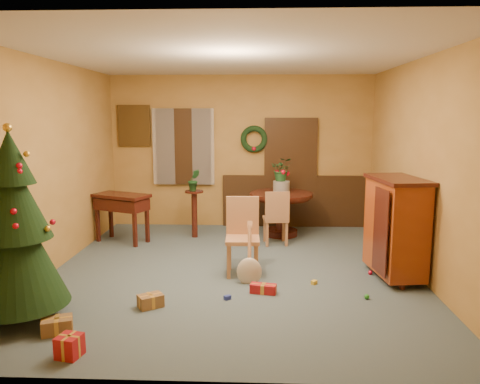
# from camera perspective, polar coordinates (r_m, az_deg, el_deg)

# --- Properties ---
(room_envelope) EXTENTS (5.50, 5.50, 5.50)m
(room_envelope) POSITION_cam_1_polar(r_m,az_deg,el_deg) (9.01, 1.42, 2.77)
(room_envelope) COLOR #36464E
(room_envelope) RESTS_ON ground
(dining_table) EXTENTS (1.13, 1.13, 0.78)m
(dining_table) POSITION_cam_1_polar(r_m,az_deg,el_deg) (8.42, 5.03, -1.67)
(dining_table) COLOR black
(dining_table) RESTS_ON floor
(urn) EXTENTS (0.29, 0.29, 0.22)m
(urn) POSITION_cam_1_polar(r_m,az_deg,el_deg) (8.36, 5.07, 0.62)
(urn) COLOR slate
(urn) RESTS_ON dining_table
(centerpiece_plant) EXTENTS (0.37, 0.32, 0.42)m
(centerpiece_plant) POSITION_cam_1_polar(r_m,az_deg,el_deg) (8.32, 5.10, 2.77)
(centerpiece_plant) COLOR #1E4C23
(centerpiece_plant) RESTS_ON urn
(chair_near) EXTENTS (0.47, 0.47, 1.04)m
(chair_near) POSITION_cam_1_polar(r_m,az_deg,el_deg) (6.41, 0.31, -4.99)
(chair_near) COLOR #A87143
(chair_near) RESTS_ON floor
(chair_far) EXTENTS (0.44, 0.44, 0.92)m
(chair_far) POSITION_cam_1_polar(r_m,az_deg,el_deg) (7.79, 4.44, -2.94)
(chair_far) COLOR #A87143
(chair_far) RESTS_ON floor
(guitar) EXTENTS (0.35, 0.51, 0.75)m
(guitar) POSITION_cam_1_polar(r_m,az_deg,el_deg) (6.04, 1.15, -7.65)
(guitar) COLOR beige
(guitar) RESTS_ON floor
(plant_stand) EXTENTS (0.32, 0.32, 0.84)m
(plant_stand) POSITION_cam_1_polar(r_m,az_deg,el_deg) (8.30, -5.58, -2.00)
(plant_stand) COLOR black
(plant_stand) RESTS_ON floor
(stand_plant) EXTENTS (0.26, 0.24, 0.38)m
(stand_plant) POSITION_cam_1_polar(r_m,az_deg,el_deg) (8.21, -5.64, 1.47)
(stand_plant) COLOR #19471E
(stand_plant) RESTS_ON plant_stand
(christmas_tree) EXTENTS (1.00, 1.00, 2.07)m
(christmas_tree) POSITION_cam_1_polar(r_m,az_deg,el_deg) (5.34, -25.69, -4.19)
(christmas_tree) COLOR #382111
(christmas_tree) RESTS_ON floor
(writing_desk) EXTENTS (1.04, 0.80, 0.83)m
(writing_desk) POSITION_cam_1_polar(r_m,az_deg,el_deg) (8.18, -14.23, -1.66)
(writing_desk) COLOR black
(writing_desk) RESTS_ON floor
(sideboard) EXTENTS (0.68, 1.11, 1.35)m
(sideboard) POSITION_cam_1_polar(r_m,az_deg,el_deg) (6.49, 18.44, -3.83)
(sideboard) COLOR #5A1F0A
(sideboard) RESTS_ON floor
(gift_a) EXTENTS (0.34, 0.30, 0.16)m
(gift_a) POSITION_cam_1_polar(r_m,az_deg,el_deg) (5.18, -21.40, -14.92)
(gift_a) COLOR brown
(gift_a) RESTS_ON floor
(gift_b) EXTENTS (0.24, 0.24, 0.20)m
(gift_b) POSITION_cam_1_polar(r_m,az_deg,el_deg) (4.68, -20.07, -17.24)
(gift_b) COLOR #AA161B
(gift_b) RESTS_ON floor
(gift_c) EXTENTS (0.32, 0.30, 0.15)m
(gift_c) POSITION_cam_1_polar(r_m,az_deg,el_deg) (5.53, -10.85, -12.89)
(gift_c) COLOR brown
(gift_c) RESTS_ON floor
(gift_d) EXTENTS (0.33, 0.19, 0.11)m
(gift_d) POSITION_cam_1_polar(r_m,az_deg,el_deg) (5.83, 2.84, -11.68)
(gift_d) COLOR #AA161B
(gift_d) RESTS_ON floor
(toy_a) EXTENTS (0.09, 0.09, 0.05)m
(toy_a) POSITION_cam_1_polar(r_m,az_deg,el_deg) (5.65, -1.55, -12.73)
(toy_a) COLOR navy
(toy_a) RESTS_ON floor
(toy_b) EXTENTS (0.06, 0.06, 0.06)m
(toy_b) POSITION_cam_1_polar(r_m,az_deg,el_deg) (5.85, 15.20, -12.21)
(toy_b) COLOR #248527
(toy_b) RESTS_ON floor
(toy_c) EXTENTS (0.09, 0.09, 0.05)m
(toy_c) POSITION_cam_1_polar(r_m,az_deg,el_deg) (6.19, 9.02, -10.83)
(toy_c) COLOR gold
(toy_c) RESTS_ON floor
(toy_d) EXTENTS (0.06, 0.06, 0.06)m
(toy_d) POSITION_cam_1_polar(r_m,az_deg,el_deg) (6.70, 15.60, -9.44)
(toy_d) COLOR red
(toy_d) RESTS_ON floor
(toy_e) EXTENTS (0.09, 0.08, 0.05)m
(toy_e) POSITION_cam_1_polar(r_m,az_deg,el_deg) (5.96, 2.17, -11.54)
(toy_e) COLOR gold
(toy_e) RESTS_ON floor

